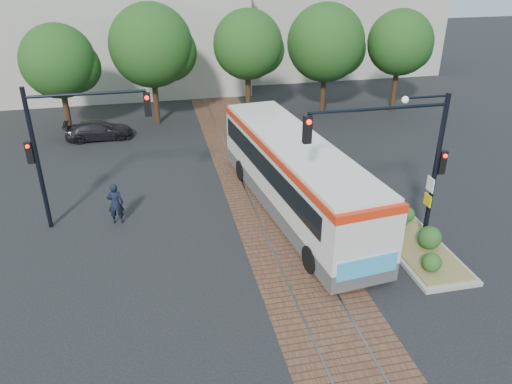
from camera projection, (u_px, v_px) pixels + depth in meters
ground at (292, 251)px, 19.49m from camera, size 120.00×120.00×0.00m
trackbed at (268, 204)px, 22.98m from camera, size 3.60×40.00×0.02m
tree_row at (242, 47)px, 31.89m from camera, size 26.40×5.60×7.67m
warehouses at (195, 34)px, 42.80m from camera, size 40.00×13.00×8.00m
city_bus at (295, 173)px, 21.61m from camera, size 4.07×12.63×3.32m
traffic_island at (418, 242)px, 19.47m from camera, size 2.20×5.20×1.13m
signal_pole_main at (408, 152)px, 17.66m from camera, size 5.49×0.46×6.00m
signal_pole_left at (64, 139)px, 19.65m from camera, size 4.99×0.34×6.00m
officer at (115, 203)px, 21.08m from camera, size 0.69×0.48×1.83m
parked_car at (99, 130)px, 30.37m from camera, size 4.03×1.72×1.16m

